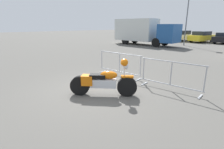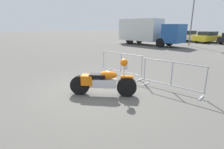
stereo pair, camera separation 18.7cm
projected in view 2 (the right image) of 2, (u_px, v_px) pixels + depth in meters
name	position (u px, v px, depth m)	size (l,w,h in m)	color
ground_plane	(96.00, 90.00, 6.39)	(120.00, 120.00, 0.00)	#54514C
motorcycle	(103.00, 82.00, 5.81)	(1.76, 1.66, 1.26)	black
crowd_barrier_near	(121.00, 64.00, 8.04)	(2.31, 0.70, 1.07)	#9EA0A5
crowd_barrier_far	(172.00, 76.00, 6.19)	(2.31, 0.70, 1.07)	#9EA0A5
box_truck	(147.00, 31.00, 20.47)	(7.81, 2.65, 2.98)	silver
parked_car_tan	(156.00, 34.00, 29.33)	(2.30, 4.52, 1.47)	tan
parked_car_maroon	(171.00, 35.00, 27.43)	(2.31, 4.54, 1.48)	maroon
parked_car_white	(187.00, 36.00, 25.19)	(2.36, 4.63, 1.51)	white
parked_car_yellow	(208.00, 37.00, 23.46)	(2.28, 4.48, 1.46)	yellow
street_lamp	(193.00, 11.00, 18.95)	(0.36, 0.70, 5.68)	#595B60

